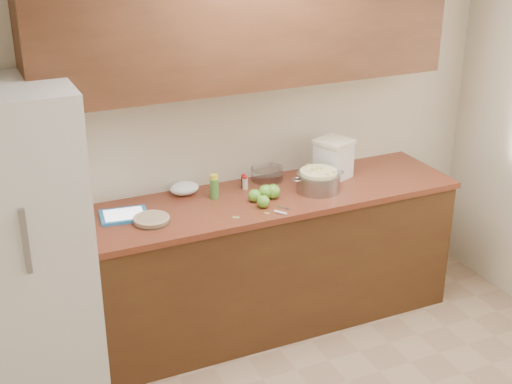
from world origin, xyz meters
name	(u,v)px	position (x,y,z in m)	size (l,w,h in m)	color
room_shell	(399,240)	(0.00, 0.00, 1.30)	(3.60, 3.60, 3.60)	tan
counter_run	(257,262)	(0.00, 1.48, 0.46)	(2.64, 0.68, 0.92)	#472B14
upper_cabinets	(246,27)	(0.00, 1.63, 1.95)	(2.60, 0.34, 0.70)	#592F1B
fridge	(21,246)	(-1.44, 1.44, 0.90)	(0.70, 0.70, 1.80)	silver
pie	(151,219)	(-0.71, 1.40, 0.94)	(0.22, 0.22, 0.04)	silver
colander	(318,181)	(0.40, 1.41, 0.99)	(0.37, 0.27, 0.14)	gray
flour_canister	(333,158)	(0.60, 1.58, 1.05)	(0.28, 0.28, 0.26)	silver
tablet	(124,215)	(-0.83, 1.54, 0.93)	(0.30, 0.25, 0.02)	#2779BF
paring_knife	(281,212)	(0.03, 1.20, 0.93)	(0.12, 0.15, 0.02)	gray
lemon_bottle	(214,187)	(-0.25, 1.58, 0.99)	(0.06, 0.06, 0.16)	#4C8C38
cinnamon_shaker	(245,183)	(-0.02, 1.63, 0.96)	(0.04, 0.04, 0.09)	beige
vanilla_bottle	(244,181)	(-0.02, 1.65, 0.97)	(0.03, 0.03, 0.09)	black
mixing_bowl	(267,173)	(0.18, 1.71, 0.97)	(0.23, 0.23, 0.08)	silver
paper_towel	(184,188)	(-0.40, 1.71, 0.96)	(0.19, 0.15, 0.08)	white
apple_left	(255,196)	(-0.04, 1.42, 0.96)	(0.08, 0.08, 0.09)	#62AD2E
apple_center	(266,192)	(0.04, 1.43, 0.97)	(0.09, 0.09, 0.10)	#62AD2E
apple_front	(263,201)	(-0.03, 1.32, 0.96)	(0.08, 0.08, 0.09)	#62AD2E
apple_extra	(273,191)	(0.08, 1.42, 0.97)	(0.09, 0.09, 0.10)	#62AD2E
peel_a	(262,203)	(-0.01, 1.38, 0.92)	(0.03, 0.01, 0.00)	#A0C760
peel_b	(267,213)	(-0.05, 1.23, 0.92)	(0.03, 0.01, 0.00)	#A0C760
peel_c	(236,217)	(-0.24, 1.25, 0.92)	(0.04, 0.02, 0.00)	#A0C760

